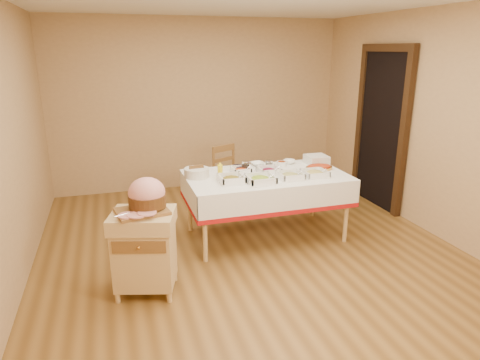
% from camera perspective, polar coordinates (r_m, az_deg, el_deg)
% --- Properties ---
extents(room_shell, '(5.00, 5.00, 5.00)m').
position_cam_1_polar(room_shell, '(4.39, 1.33, 6.12)').
color(room_shell, brown).
rests_on(room_shell, ground).
extents(doorway, '(0.09, 1.10, 2.20)m').
position_cam_1_polar(doorway, '(6.22, 18.36, 6.76)').
color(doorway, black).
rests_on(doorway, ground).
extents(dining_table, '(1.82, 1.02, 0.76)m').
position_cam_1_polar(dining_table, '(4.94, 3.48, -1.07)').
color(dining_table, '#DAB778').
rests_on(dining_table, ground).
extents(butcher_cart, '(0.65, 0.59, 0.77)m').
position_cam_1_polar(butcher_cart, '(3.95, -12.59, -8.79)').
color(butcher_cart, '#DAB778').
rests_on(butcher_cart, ground).
extents(dining_chair, '(0.53, 0.52, 0.90)m').
position_cam_1_polar(dining_chair, '(5.77, -1.32, 0.23)').
color(dining_chair, brown).
rests_on(dining_chair, ground).
extents(ham_on_board, '(0.46, 0.44, 0.30)m').
position_cam_1_polar(ham_on_board, '(3.81, -12.39, -2.23)').
color(ham_on_board, brown).
rests_on(ham_on_board, butcher_cart).
extents(serving_dish_a, '(0.27, 0.26, 0.12)m').
position_cam_1_polar(serving_dish_a, '(4.59, -1.14, 0.14)').
color(serving_dish_a, white).
rests_on(serving_dish_a, dining_table).
extents(serving_dish_b, '(0.29, 0.29, 0.12)m').
position_cam_1_polar(serving_dish_b, '(4.58, 2.74, 0.09)').
color(serving_dish_b, white).
rests_on(serving_dish_b, dining_table).
extents(serving_dish_c, '(0.26, 0.26, 0.11)m').
position_cam_1_polar(serving_dish_c, '(4.75, 6.73, 0.58)').
color(serving_dish_c, white).
rests_on(serving_dish_c, dining_table).
extents(serving_dish_d, '(0.26, 0.26, 0.10)m').
position_cam_1_polar(serving_dish_d, '(4.89, 9.96, 0.90)').
color(serving_dish_d, white).
rests_on(serving_dish_d, dining_table).
extents(serving_dish_e, '(0.22, 0.21, 0.10)m').
position_cam_1_polar(serving_dish_e, '(4.94, 0.13, 1.32)').
color(serving_dish_e, white).
rests_on(serving_dish_e, dining_table).
extents(serving_dish_f, '(0.25, 0.24, 0.11)m').
position_cam_1_polar(serving_dish_f, '(4.91, 3.88, 1.24)').
color(serving_dish_f, white).
rests_on(serving_dish_f, dining_table).
extents(small_bowl_left, '(0.13, 0.13, 0.06)m').
position_cam_1_polar(small_bowl_left, '(4.94, -5.11, 1.28)').
color(small_bowl_left, white).
rests_on(small_bowl_left, dining_table).
extents(small_bowl_mid, '(0.12, 0.12, 0.05)m').
position_cam_1_polar(small_bowl_mid, '(5.07, -0.31, 1.71)').
color(small_bowl_mid, navy).
rests_on(small_bowl_mid, dining_table).
extents(small_bowl_right, '(0.12, 0.12, 0.06)m').
position_cam_1_polar(small_bowl_right, '(5.25, 5.56, 2.19)').
color(small_bowl_right, white).
rests_on(small_bowl_right, dining_table).
extents(bowl_white_imported, '(0.19, 0.19, 0.04)m').
position_cam_1_polar(bowl_white_imported, '(5.27, 2.35, 2.19)').
color(bowl_white_imported, white).
rests_on(bowl_white_imported, dining_table).
extents(bowl_small_imported, '(0.16, 0.16, 0.05)m').
position_cam_1_polar(bowl_small_imported, '(5.39, 6.59, 2.45)').
color(bowl_small_imported, white).
rests_on(bowl_small_imported, dining_table).
extents(preserve_jar_left, '(0.09, 0.09, 0.12)m').
position_cam_1_polar(preserve_jar_left, '(5.01, 0.75, 1.82)').
color(preserve_jar_left, silver).
rests_on(preserve_jar_left, dining_table).
extents(preserve_jar_right, '(0.09, 0.09, 0.12)m').
position_cam_1_polar(preserve_jar_right, '(5.07, 3.91, 1.94)').
color(preserve_jar_right, silver).
rests_on(preserve_jar_right, dining_table).
extents(mustard_bottle, '(0.06, 0.06, 0.18)m').
position_cam_1_polar(mustard_bottle, '(4.76, -2.67, 1.28)').
color(mustard_bottle, yellow).
rests_on(mustard_bottle, dining_table).
extents(bread_basket, '(0.28, 0.28, 0.12)m').
position_cam_1_polar(bread_basket, '(4.80, -5.80, 1.02)').
color(bread_basket, silver).
rests_on(bread_basket, dining_table).
extents(plate_stack, '(0.25, 0.25, 0.11)m').
position_cam_1_polar(plate_stack, '(5.41, 10.16, 2.69)').
color(plate_stack, white).
rests_on(plate_stack, dining_table).
extents(brass_platter, '(0.33, 0.24, 0.04)m').
position_cam_1_polar(brass_platter, '(5.18, 10.48, 1.65)').
color(brass_platter, gold).
rests_on(brass_platter, dining_table).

